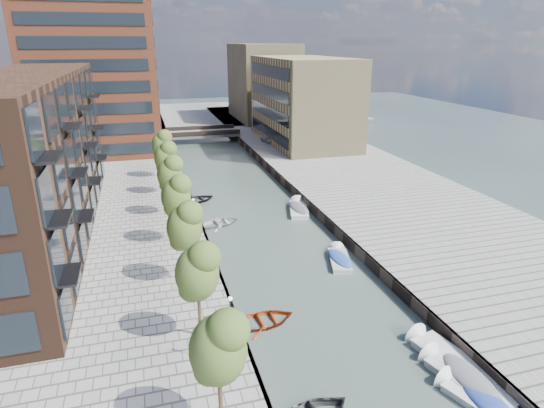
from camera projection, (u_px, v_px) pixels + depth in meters
name	position (u px, v px, depth m)	size (l,w,h in m)	color
water	(239.00, 192.00, 55.72)	(300.00, 300.00, 0.00)	#38473F
quay_right	(358.00, 178.00, 59.72)	(20.00, 140.00, 1.00)	gray
quay_wall_left	(189.00, 192.00, 53.96)	(0.25, 140.00, 1.00)	#332823
quay_wall_right	(286.00, 184.00, 57.14)	(0.25, 140.00, 1.00)	#332823
far_closure	(187.00, 116.00, 109.84)	(80.00, 40.00, 1.00)	gray
apartment_block	(32.00, 158.00, 38.77)	(8.00, 38.00, 14.00)	black
tower	(91.00, 52.00, 68.52)	(18.00, 18.00, 30.00)	brown
tan_block_near	(303.00, 100.00, 77.10)	(12.00, 25.00, 14.00)	#99875E
tan_block_far	(263.00, 82.00, 100.29)	(12.00, 20.00, 16.00)	#99875E
bridge	(202.00, 133.00, 84.21)	(13.00, 6.00, 1.30)	gray
tree_0	(218.00, 345.00, 19.15)	(2.50, 2.50, 5.95)	#382619
tree_1	(197.00, 270.00, 25.48)	(2.50, 2.50, 5.95)	#382619
tree_2	(184.00, 225.00, 31.81)	(2.50, 2.50, 5.95)	#382619
tree_3	(176.00, 194.00, 38.15)	(2.50, 2.50, 5.95)	#382619
tree_4	(170.00, 173.00, 44.48)	(2.50, 2.50, 5.95)	#382619
tree_5	(165.00, 156.00, 50.81)	(2.50, 2.50, 5.95)	#382619
tree_6	(162.00, 144.00, 57.15)	(2.50, 2.50, 5.95)	#382619
lamp_0	(231.00, 323.00, 23.71)	(0.24, 0.24, 4.12)	black
lamp_1	(194.00, 217.00, 38.19)	(0.24, 0.24, 4.12)	black
lamp_2	(177.00, 169.00, 52.66)	(0.24, 0.24, 4.12)	black
sloop_2	(265.00, 323.00, 29.76)	(2.99, 4.18, 0.87)	#973310
sloop_3	(220.00, 225.00, 45.75)	(2.94, 4.12, 0.85)	silver
sloop_4	(197.00, 201.00, 52.43)	(3.12, 4.37, 0.90)	black
motorboat_0	(479.00, 401.00, 23.06)	(3.22, 5.06, 1.60)	silver
motorboat_1	(462.00, 377.00, 24.66)	(3.09, 5.52, 1.75)	silver
motorboat_2	(443.00, 356.00, 26.49)	(3.02, 5.70, 1.81)	silver
motorboat_3	(339.00, 258.00, 38.25)	(2.78, 4.79, 1.51)	#B9B9B7
motorboat_4	(298.00, 208.00, 49.59)	(3.19, 5.60, 1.77)	silver
car	(268.00, 139.00, 78.27)	(1.48, 3.69, 1.26)	#ABADB0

